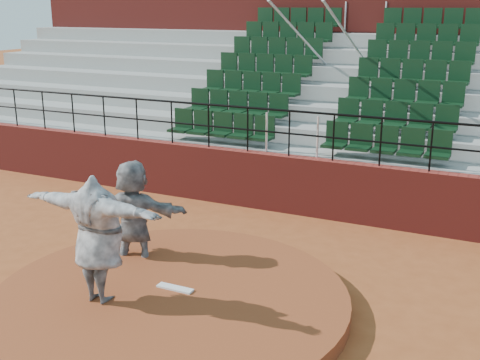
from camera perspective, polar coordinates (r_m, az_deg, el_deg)
name	(u,v)px	position (r m, az deg, el deg)	size (l,w,h in m)	color
ground	(171,308)	(9.56, -6.61, -11.93)	(90.00, 90.00, 0.00)	#9B4B23
pitchers_mound	(170,300)	(9.50, -6.63, -11.27)	(5.50, 5.50, 0.25)	brown
pitching_rubber	(175,288)	(9.55, -6.18, -10.15)	(0.60, 0.15, 0.03)	white
boundary_wall	(288,184)	(13.48, 4.58, -0.38)	(24.00, 0.30, 1.30)	maroon
wall_railing	(289,123)	(13.16, 4.71, 5.39)	(24.04, 0.05, 1.03)	black
seating_deck	(337,122)	(16.67, 9.17, 5.45)	(24.00, 5.97, 4.63)	#969791
press_box_facade	(376,36)	(20.23, 12.75, 13.19)	(24.00, 3.00, 7.10)	maroon
pitcher	(98,239)	(9.04, -13.35, -5.45)	(2.39, 0.65, 1.95)	black
fielder	(134,215)	(10.64, -10.04, -3.28)	(1.83, 0.58, 1.97)	black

